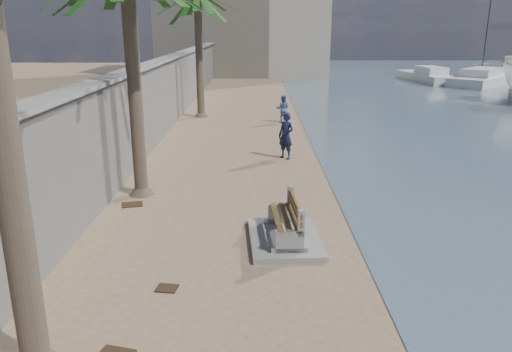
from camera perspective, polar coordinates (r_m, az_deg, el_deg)
name	(u,v)px	position (r m, az deg, el deg)	size (l,w,h in m)	color
seawall	(166,94)	(26.75, -10.22, 9.16)	(0.45, 70.00, 3.50)	gray
wall_cap	(164,59)	(26.58, -10.42, 13.01)	(0.80, 70.00, 0.12)	gray
end_building	(243,9)	(58.16, -1.50, 18.52)	(18.00, 12.00, 14.00)	#B7AA93
bench_far	(285,224)	(12.38, 3.32, -5.51)	(1.87, 2.62, 1.05)	gray
person_a	(286,132)	(20.05, 3.45, 4.99)	(0.78, 0.53, 2.15)	#141938
person_b	(283,107)	(28.00, 3.08, 7.85)	(0.81, 0.63, 1.68)	#456190
yacht_near	(487,80)	(52.51, 24.91, 9.94)	(11.56, 3.24, 1.50)	silver
yacht_far	(425,78)	(52.37, 18.79, 10.58)	(8.61, 2.41, 1.50)	silver
sailboat_west	(482,72)	(61.58, 24.38, 10.77)	(6.10, 4.63, 9.39)	silver
debris_c	(132,204)	(15.44, -13.94, -3.17)	(0.60, 0.48, 0.03)	#382616
debris_d	(167,288)	(10.58, -10.14, -12.50)	(0.43, 0.34, 0.03)	#382616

